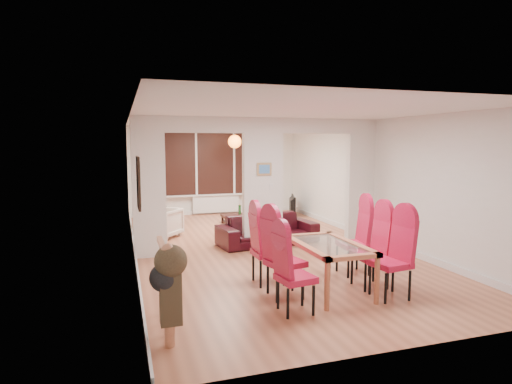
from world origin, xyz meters
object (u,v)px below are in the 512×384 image
dining_chair_lc (268,247)px  dining_chair_rc (353,239)px  dining_chair_ra (390,257)px  person (159,198)px  bottle (240,210)px  dining_chair_lb (285,256)px  coffee_table (241,219)px  dining_chair_rb (370,249)px  sofa (268,230)px  dining_table (328,267)px  armchair (162,223)px  dining_chair_la (296,272)px  television (290,206)px  bowl (250,213)px

dining_chair_lc → dining_chair_rc: 1.46m
dining_chair_ra → person: bearing=107.9°
bottle → dining_chair_lb: bearing=-98.8°
dining_chair_lb → dining_chair_lc: dining_chair_lb is taller
dining_chair_rc → coffee_table: dining_chair_rc is taller
dining_chair_rb → dining_chair_rc: (0.10, 0.64, 0.01)m
dining_chair_lc → sofa: (0.82, 2.40, -0.25)m
dining_chair_rb → person: 5.69m
bottle → dining_chair_lc: bearing=-100.3°
dining_chair_lb → dining_chair_rc: same height
dining_table → armchair: size_ratio=2.03×
dining_chair_rc → coffee_table: bearing=103.5°
dining_chair_la → sofa: dining_chair_la is taller
dining_chair_lb → armchair: bearing=91.8°
dining_chair_la → television: size_ratio=1.02×
person → dining_table: bearing=20.4°
dining_chair_ra → dining_chair_lc: bearing=134.6°
dining_chair_la → sofa: 3.67m
bowl → bottle: bearing=179.6°
sofa → armchair: bearing=139.6°
sofa → bowl: sofa is taller
coffee_table → dining_chair_la: bearing=-99.2°
armchair → coffee_table: (2.16, 1.14, -0.21)m
dining_chair_rc → person: (-2.69, 4.42, 0.23)m
dining_chair_la → dining_chair_lc: dining_chair_lc is taller
dining_chair_la → dining_chair_ra: bearing=-5.3°
person → bowl: person is taller
dining_chair_ra → bottle: size_ratio=4.14×
sofa → bowl: 2.40m
dining_chair_ra → dining_chair_rc: (0.09, 1.12, 0.00)m
dining_chair_rc → armchair: 4.56m
dining_chair_la → dining_chair_rb: (1.41, 0.56, 0.04)m
dining_chair_lc → sofa: bearing=70.2°
armchair → person: size_ratio=0.45×
sofa → bottle: sofa is taller
dining_chair_rc → television: bearing=85.5°
dining_chair_ra → television: bearing=72.2°
bowl → dining_chair_lb: bearing=-101.7°
armchair → bowl: size_ratio=3.08×
sofa → bowl: (0.32, 2.37, -0.04)m
dining_chair_la → dining_chair_ra: size_ratio=0.92×
sofa → dining_chair_lc: bearing=-116.4°
dining_table → bottle: 5.33m
dining_chair_rc → television: size_ratio=1.12×
dining_chair_lb → bowl: 5.51m
dining_chair_rc → television: 5.66m
sofa → person: (-2.05, 2.06, 0.49)m
dining_chair_la → dining_chair_lc: bearing=79.0°
bottle → bowl: (0.28, -0.00, -0.11)m
dining_chair_lb → bottle: dining_chair_lb is taller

